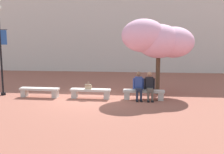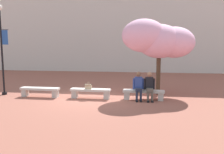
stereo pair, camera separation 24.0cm
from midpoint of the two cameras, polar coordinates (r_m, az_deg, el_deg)
name	(u,v)px [view 1 (the left image)]	position (r m, az deg, el deg)	size (l,w,h in m)	color
ground_plane	(91,98)	(12.38, -5.23, -4.65)	(100.00, 100.00, 0.00)	#8E5142
building_facade	(115,13)	(23.93, 0.30, 13.85)	(28.00, 4.00, 10.13)	beige
stone_bench_west_end	(40,91)	(13.03, -16.00, -2.92)	(1.89, 0.47, 0.45)	#BCB7AD
stone_bench_near_west	(91,92)	(12.32, -5.25, -3.26)	(1.89, 0.47, 0.45)	#BCB7AD
stone_bench_center	(144,93)	(12.09, 6.36, -3.51)	(1.89, 0.47, 0.45)	#BCB7AD
person_seated_left	(139,85)	(11.96, 5.24, -1.70)	(0.51, 0.71, 1.29)	black
person_seated_right	(150,85)	(11.96, 7.60, -1.73)	(0.51, 0.71, 1.29)	black
handbag	(88,86)	(12.26, -5.73, -2.03)	(0.30, 0.15, 0.34)	tan
cherry_tree_main	(159,40)	(13.18, 9.58, 7.97)	(3.59, 2.48, 3.73)	#473323
lamp_post_with_banner	(0,42)	(13.90, -23.60, 7.04)	(0.54, 0.28, 4.40)	black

